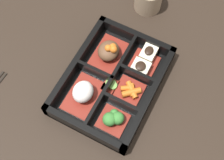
{
  "coord_description": "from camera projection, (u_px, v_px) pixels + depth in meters",
  "views": [
    {
      "loc": [
        -0.27,
        -0.14,
        0.69
      ],
      "look_at": [
        0.0,
        0.0,
        0.03
      ],
      "focal_mm": 50.0,
      "sensor_mm": 36.0,
      "label": 1
    }
  ],
  "objects": [
    {
      "name": "bowl_rice",
      "position": [
        83.0,
        93.0,
        0.71
      ],
      "size": [
        0.1,
        0.07,
        0.05
      ],
      "color": "maroon",
      "rests_on": "bento_base"
    },
    {
      "name": "bento_base",
      "position": [
        112.0,
        84.0,
        0.75
      ],
      "size": [
        0.28,
        0.21,
        0.01
      ],
      "color": "black",
      "rests_on": "ground_plane"
    },
    {
      "name": "bowl_stew",
      "position": [
        109.0,
        52.0,
        0.76
      ],
      "size": [
        0.1,
        0.07,
        0.05
      ],
      "color": "maroon",
      "rests_on": "bento_base"
    },
    {
      "name": "ground_plane",
      "position": [
        112.0,
        84.0,
        0.76
      ],
      "size": [
        3.0,
        3.0,
        0.0
      ],
      "primitive_type": "plane",
      "color": "black"
    },
    {
      "name": "bowl_greens",
      "position": [
        113.0,
        119.0,
        0.69
      ],
      "size": [
        0.06,
        0.06,
        0.04
      ],
      "color": "maroon",
      "rests_on": "bento_base"
    },
    {
      "name": "bowl_pickles",
      "position": [
        112.0,
        85.0,
        0.74
      ],
      "size": [
        0.04,
        0.03,
        0.01
      ],
      "color": "maroon",
      "rests_on": "bento_base"
    },
    {
      "name": "bowl_tofu",
      "position": [
        144.0,
        62.0,
        0.75
      ],
      "size": [
        0.09,
        0.06,
        0.03
      ],
      "color": "maroon",
      "rests_on": "bento_base"
    },
    {
      "name": "bento_rim",
      "position": [
        113.0,
        81.0,
        0.74
      ],
      "size": [
        0.28,
        0.21,
        0.04
      ],
      "color": "black",
      "rests_on": "ground_plane"
    },
    {
      "name": "bowl_carrots",
      "position": [
        130.0,
        91.0,
        0.73
      ],
      "size": [
        0.06,
        0.06,
        0.02
      ],
      "color": "maroon",
      "rests_on": "bento_base"
    }
  ]
}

